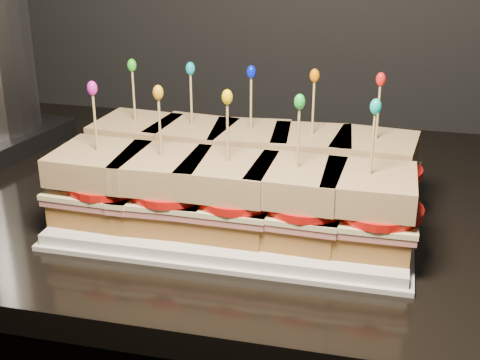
# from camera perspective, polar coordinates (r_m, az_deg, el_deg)

# --- Properties ---
(granite_slab) EXTENTS (2.27, 0.68, 0.03)m
(granite_slab) POSITION_cam_1_polar(r_m,az_deg,el_deg) (1.02, -13.21, -0.37)
(granite_slab) COLOR black
(granite_slab) RESTS_ON cabinet
(platter) EXTENTS (0.42, 0.26, 0.02)m
(platter) POSITION_cam_1_polar(r_m,az_deg,el_deg) (0.84, 0.00, -2.89)
(platter) COLOR white
(platter) RESTS_ON granite_slab
(platter_rim) EXTENTS (0.43, 0.27, 0.01)m
(platter_rim) POSITION_cam_1_polar(r_m,az_deg,el_deg) (0.84, 0.00, -3.26)
(platter_rim) COLOR white
(platter_rim) RESTS_ON granite_slab
(sandwich_0_bread_bot) EXTENTS (0.11, 0.11, 0.03)m
(sandwich_0_bread_bot) POSITION_cam_1_polar(r_m,az_deg,el_deg) (0.93, -8.67, 0.91)
(sandwich_0_bread_bot) COLOR brown
(sandwich_0_bread_bot) RESTS_ON platter
(sandwich_0_ham) EXTENTS (0.12, 0.11, 0.01)m
(sandwich_0_ham) POSITION_cam_1_polar(r_m,az_deg,el_deg) (0.92, -8.73, 1.92)
(sandwich_0_ham) COLOR #B96163
(sandwich_0_ham) RESTS_ON sandwich_0_bread_bot
(sandwich_0_cheese) EXTENTS (0.12, 0.11, 0.01)m
(sandwich_0_cheese) POSITION_cam_1_polar(r_m,az_deg,el_deg) (0.92, -8.75, 2.32)
(sandwich_0_cheese) COLOR beige
(sandwich_0_cheese) RESTS_ON sandwich_0_ham
(sandwich_0_tomato) EXTENTS (0.10, 0.10, 0.01)m
(sandwich_0_tomato) POSITION_cam_1_polar(r_m,az_deg,el_deg) (0.91, -8.22, 2.58)
(sandwich_0_tomato) COLOR red
(sandwich_0_tomato) RESTS_ON sandwich_0_cheese
(sandwich_0_bread_top) EXTENTS (0.11, 0.11, 0.03)m
(sandwich_0_bread_top) POSITION_cam_1_polar(r_m,az_deg,el_deg) (0.91, -8.86, 4.02)
(sandwich_0_bread_top) COLOR brown
(sandwich_0_bread_top) RESTS_ON sandwich_0_tomato
(sandwich_0_pick) EXTENTS (0.00, 0.00, 0.09)m
(sandwich_0_pick) POSITION_cam_1_polar(r_m,az_deg,el_deg) (0.90, -9.04, 6.85)
(sandwich_0_pick) COLOR tan
(sandwich_0_pick) RESTS_ON sandwich_0_bread_top
(sandwich_0_frill) EXTENTS (0.01, 0.01, 0.02)m
(sandwich_0_frill) POSITION_cam_1_polar(r_m,az_deg,el_deg) (0.89, -9.22, 9.65)
(sandwich_0_frill) COLOR green
(sandwich_0_frill) RESTS_ON sandwich_0_pick
(sandwich_1_bread_bot) EXTENTS (0.11, 0.11, 0.03)m
(sandwich_1_bread_bot) POSITION_cam_1_polar(r_m,az_deg,el_deg) (0.90, -4.00, 0.48)
(sandwich_1_bread_bot) COLOR brown
(sandwich_1_bread_bot) RESTS_ON platter
(sandwich_1_ham) EXTENTS (0.12, 0.11, 0.01)m
(sandwich_1_ham) POSITION_cam_1_polar(r_m,az_deg,el_deg) (0.90, -4.03, 1.52)
(sandwich_1_ham) COLOR #B96163
(sandwich_1_ham) RESTS_ON sandwich_1_bread_bot
(sandwich_1_cheese) EXTENTS (0.12, 0.12, 0.01)m
(sandwich_1_cheese) POSITION_cam_1_polar(r_m,az_deg,el_deg) (0.90, -4.04, 1.93)
(sandwich_1_cheese) COLOR beige
(sandwich_1_cheese) RESTS_ON sandwich_1_ham
(sandwich_1_tomato) EXTENTS (0.10, 0.10, 0.01)m
(sandwich_1_tomato) POSITION_cam_1_polar(r_m,az_deg,el_deg) (0.88, -3.43, 2.19)
(sandwich_1_tomato) COLOR red
(sandwich_1_tomato) RESTS_ON sandwich_1_cheese
(sandwich_1_bread_top) EXTENTS (0.11, 0.11, 0.03)m
(sandwich_1_bread_top) POSITION_cam_1_polar(r_m,az_deg,el_deg) (0.89, -4.09, 3.68)
(sandwich_1_bread_top) COLOR brown
(sandwich_1_bread_top) RESTS_ON sandwich_1_tomato
(sandwich_1_pick) EXTENTS (0.00, 0.00, 0.09)m
(sandwich_1_pick) POSITION_cam_1_polar(r_m,az_deg,el_deg) (0.87, -4.18, 6.59)
(sandwich_1_pick) COLOR tan
(sandwich_1_pick) RESTS_ON sandwich_1_bread_top
(sandwich_1_frill) EXTENTS (0.01, 0.01, 0.02)m
(sandwich_1_frill) POSITION_cam_1_polar(r_m,az_deg,el_deg) (0.86, -4.26, 9.47)
(sandwich_1_frill) COLOR #0B92B8
(sandwich_1_frill) RESTS_ON sandwich_1_pick
(sandwich_2_bread_bot) EXTENTS (0.11, 0.11, 0.03)m
(sandwich_2_bread_bot) POSITION_cam_1_polar(r_m,az_deg,el_deg) (0.89, 0.90, 0.03)
(sandwich_2_bread_bot) COLOR brown
(sandwich_2_bread_bot) RESTS_ON platter
(sandwich_2_ham) EXTENTS (0.12, 0.11, 0.01)m
(sandwich_2_ham) POSITION_cam_1_polar(r_m,az_deg,el_deg) (0.88, 0.91, 1.08)
(sandwich_2_ham) COLOR #B96163
(sandwich_2_ham) RESTS_ON sandwich_2_bread_bot
(sandwich_2_cheese) EXTENTS (0.12, 0.12, 0.01)m
(sandwich_2_cheese) POSITION_cam_1_polar(r_m,az_deg,el_deg) (0.88, 0.91, 1.51)
(sandwich_2_cheese) COLOR beige
(sandwich_2_cheese) RESTS_ON sandwich_2_ham
(sandwich_2_tomato) EXTENTS (0.10, 0.10, 0.01)m
(sandwich_2_tomato) POSITION_cam_1_polar(r_m,az_deg,el_deg) (0.87, 1.60, 1.77)
(sandwich_2_tomato) COLOR red
(sandwich_2_tomato) RESTS_ON sandwich_2_cheese
(sandwich_2_bread_top) EXTENTS (0.11, 0.11, 0.03)m
(sandwich_2_bread_top) POSITION_cam_1_polar(r_m,az_deg,el_deg) (0.87, 0.92, 3.29)
(sandwich_2_bread_top) COLOR brown
(sandwich_2_bread_top) RESTS_ON sandwich_2_tomato
(sandwich_2_pick) EXTENTS (0.00, 0.00, 0.09)m
(sandwich_2_pick) POSITION_cam_1_polar(r_m,az_deg,el_deg) (0.85, 0.94, 6.27)
(sandwich_2_pick) COLOR tan
(sandwich_2_pick) RESTS_ON sandwich_2_bread_top
(sandwich_2_frill) EXTENTS (0.01, 0.01, 0.02)m
(sandwich_2_frill) POSITION_cam_1_polar(r_m,az_deg,el_deg) (0.84, 0.96, 9.21)
(sandwich_2_frill) COLOR #0414CD
(sandwich_2_frill) RESTS_ON sandwich_2_pick
(sandwich_3_bread_bot) EXTENTS (0.11, 0.11, 0.03)m
(sandwich_3_bread_bot) POSITION_cam_1_polar(r_m,az_deg,el_deg) (0.87, 5.98, -0.44)
(sandwich_3_bread_bot) COLOR brown
(sandwich_3_bread_bot) RESTS_ON platter
(sandwich_3_ham) EXTENTS (0.12, 0.11, 0.01)m
(sandwich_3_ham) POSITION_cam_1_polar(r_m,az_deg,el_deg) (0.87, 6.02, 0.63)
(sandwich_3_ham) COLOR #B96163
(sandwich_3_ham) RESTS_ON sandwich_3_bread_bot
(sandwich_3_cheese) EXTENTS (0.12, 0.11, 0.01)m
(sandwich_3_cheese) POSITION_cam_1_polar(r_m,az_deg,el_deg) (0.86, 6.04, 1.06)
(sandwich_3_cheese) COLOR beige
(sandwich_3_cheese) RESTS_ON sandwich_3_ham
(sandwich_3_tomato) EXTENTS (0.10, 0.10, 0.01)m
(sandwich_3_tomato) POSITION_cam_1_polar(r_m,az_deg,el_deg) (0.85, 6.81, 1.31)
(sandwich_3_tomato) COLOR red
(sandwich_3_tomato) RESTS_ON sandwich_3_cheese
(sandwich_3_bread_top) EXTENTS (0.11, 0.11, 0.03)m
(sandwich_3_bread_top) POSITION_cam_1_polar(r_m,az_deg,el_deg) (0.85, 6.12, 2.86)
(sandwich_3_bread_top) COLOR brown
(sandwich_3_bread_top) RESTS_ON sandwich_3_tomato
(sandwich_3_pick) EXTENTS (0.00, 0.00, 0.09)m
(sandwich_3_pick) POSITION_cam_1_polar(r_m,az_deg,el_deg) (0.84, 6.25, 5.87)
(sandwich_3_pick) COLOR tan
(sandwich_3_pick) RESTS_ON sandwich_3_bread_top
(sandwich_3_frill) EXTENTS (0.01, 0.01, 0.02)m
(sandwich_3_frill) POSITION_cam_1_polar(r_m,az_deg,el_deg) (0.83, 6.39, 8.86)
(sandwich_3_frill) COLOR orange
(sandwich_3_frill) RESTS_ON sandwich_3_pick
(sandwich_4_bread_bot) EXTENTS (0.11, 0.11, 0.03)m
(sandwich_4_bread_bot) POSITION_cam_1_polar(r_m,az_deg,el_deg) (0.87, 11.16, -0.91)
(sandwich_4_bread_bot) COLOR brown
(sandwich_4_bread_bot) RESTS_ON platter
(sandwich_4_ham) EXTENTS (0.12, 0.11, 0.01)m
(sandwich_4_ham) POSITION_cam_1_polar(r_m,az_deg,el_deg) (0.86, 11.25, 0.16)
(sandwich_4_ham) COLOR #B96163
(sandwich_4_ham) RESTS_ON sandwich_4_bread_bot
(sandwich_4_cheese) EXTENTS (0.12, 0.12, 0.01)m
(sandwich_4_cheese) POSITION_cam_1_polar(r_m,az_deg,el_deg) (0.86, 11.28, 0.59)
(sandwich_4_cheese) COLOR beige
(sandwich_4_cheese) RESTS_ON sandwich_4_ham
(sandwich_4_tomato) EXTENTS (0.10, 0.10, 0.01)m
(sandwich_4_tomato) POSITION_cam_1_polar(r_m,az_deg,el_deg) (0.85, 12.11, 0.84)
(sandwich_4_tomato) COLOR red
(sandwich_4_tomato) RESTS_ON sandwich_4_cheese
(sandwich_4_bread_top) EXTENTS (0.11, 0.11, 0.03)m
(sandwich_4_bread_top) POSITION_cam_1_polar(r_m,az_deg,el_deg) (0.85, 11.43, 2.40)
(sandwich_4_bread_top) COLOR brown
(sandwich_4_bread_top) RESTS_ON sandwich_4_tomato
(sandwich_4_pick) EXTENTS (0.00, 0.00, 0.09)m
(sandwich_4_pick) POSITION_cam_1_polar(r_m,az_deg,el_deg) (0.83, 11.68, 5.42)
(sandwich_4_pick) COLOR tan
(sandwich_4_pick) RESTS_ON sandwich_4_bread_top
(sandwich_4_frill) EXTENTS (0.01, 0.01, 0.02)m
(sandwich_4_frill) POSITION_cam_1_polar(r_m,az_deg,el_deg) (0.82, 11.92, 8.42)
(sandwich_4_frill) COLOR red
(sandwich_4_frill) RESTS_ON sandwich_4_pick
(sandwich_5_bread_bot) EXTENTS (0.10, 0.10, 0.03)m
(sandwich_5_bread_bot) POSITION_cam_1_polar(r_m,az_deg,el_deg) (0.83, -11.67, -2.05)
(sandwich_5_bread_bot) COLOR brown
(sandwich_5_bread_bot) RESTS_ON platter
(sandwich_5_ham) EXTENTS (0.11, 0.11, 0.01)m
(sandwich_5_ham) POSITION_cam_1_polar(r_m,az_deg,el_deg) (0.82, -11.77, -0.94)
(sandwich_5_ham) COLOR #B96163
(sandwich_5_ham) RESTS_ON sandwich_5_bread_bot
(sandwich_5_cheese) EXTENTS (0.11, 0.11, 0.01)m
(sandwich_5_cheese) POSITION_cam_1_polar(r_m,az_deg,el_deg) (0.82, -11.81, -0.49)
(sandwich_5_cheese) COLOR beige
(sandwich_5_cheese) RESTS_ON sandwich_5_ham
(sandwich_5_tomato) EXTENTS (0.10, 0.10, 0.01)m
(sandwich_5_tomato) POSITION_cam_1_polar(r_m,az_deg,el_deg) (0.81, -11.25, -0.25)
(sandwich_5_tomato) COLOR red
(sandwich_5_tomato) RESTS_ON sandwich_5_cheese
(sandwich_5_bread_top) EXTENTS (0.10, 0.10, 0.03)m
(sandwich_5_bread_top) POSITION_cam_1_polar(r_m,az_deg,el_deg) (0.81, -11.97, 1.38)
(sandwich_5_bread_top) COLOR brown
(sandwich_5_bread_top) RESTS_ON sandwich_5_tomato
(sandwich_5_pick) EXTENTS (0.00, 0.00, 0.09)m
(sandwich_5_pick) POSITION_cam_1_polar(r_m,az_deg,el_deg) (0.79, -12.24, 4.53)
(sandwich_5_pick) COLOR tan
(sandwich_5_pick) RESTS_ON sandwich_5_bread_top
(sandwich_5_frill) EXTENTS (0.01, 0.01, 0.02)m
(sandwich_5_frill) POSITION_cam_1_polar(r_m,az_deg,el_deg) (0.78, -12.51, 7.66)
(sandwich_5_frill) COLOR #D51AAC
(sandwich_5_frill) RESTS_ON sandwich_5_pick
(sandwich_6_bread_bot) EXTENTS (0.10, 0.10, 0.03)m
(sandwich_6_bread_bot) POSITION_cam_1_polar(r_m,az_deg,el_deg) (0.80, -6.52, -2.63)
(sandwich_6_bread_bot) COLOR brown
(sandwich_6_bread_bot) RESTS_ON platter
(sandwich_6_ham) EXTENTS (0.11, 0.11, 0.01)m
(sandwich_6_ham) POSITION_cam_1_polar(r_m,az_deg,el_deg) (0.79, -6.57, -1.49)
(sandwich_6_ham) COLOR #B96163
(sandwich_6_ham) RESTS_ON sandwich_6_bread_bot
(sandwich_6_cheese) EXTENTS (0.11, 0.11, 0.01)m
(sandwich_6_cheese) POSITION_cam_1_polar(r_m,az_deg,el_deg) (0.79, -6.60, -1.03)
(sandwich_6_cheese) COLOR beige
(sandwich_6_cheese) RESTS_ON sandwich_6_ham
(sandwich_6_tomato) EXTENTS (0.10, 0.10, 0.01)m
(sandwich_6_tomato) POSITION_cam_1_polar(r_m,az_deg,el_deg) (0.78, -5.94, -0.78)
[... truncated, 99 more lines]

